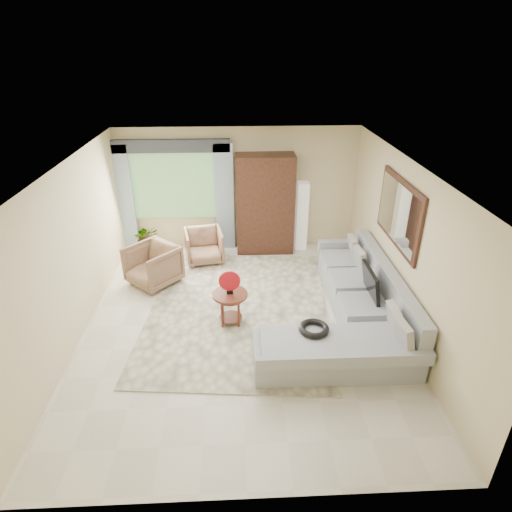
{
  "coord_description": "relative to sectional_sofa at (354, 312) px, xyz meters",
  "views": [
    {
      "loc": [
        -0.04,
        -5.74,
        4.15
      ],
      "look_at": [
        0.25,
        0.35,
        1.05
      ],
      "focal_mm": 30.0,
      "sensor_mm": 36.0,
      "label": 1
    }
  ],
  "objects": [
    {
      "name": "coffee_table",
      "position": [
        -1.96,
        0.2,
        0.01
      ],
      "size": [
        0.56,
        0.56,
        0.56
      ],
      "rotation": [
        0.0,
        0.0,
        0.26
      ],
      "color": "#471C12",
      "rests_on": "ground"
    },
    {
      "name": "window",
      "position": [
        -3.13,
        3.15,
        1.12
      ],
      "size": [
        1.8,
        0.04,
        1.4
      ],
      "primitive_type": "cube",
      "color": "#669E59",
      "rests_on": "wall_back"
    },
    {
      "name": "wall_mirror",
      "position": [
        0.68,
        0.53,
        1.47
      ],
      "size": [
        0.05,
        1.7,
        1.05
      ],
      "color": "black",
      "rests_on": "wall_right"
    },
    {
      "name": "armchair_right",
      "position": [
        -2.52,
        2.42,
        0.06
      ],
      "size": [
        0.86,
        0.88,
        0.69
      ],
      "primitive_type": "imported",
      "rotation": [
        0.0,
        0.0,
        0.19
      ],
      "color": "#A07A57",
      "rests_on": "ground"
    },
    {
      "name": "tv_screen",
      "position": [
        0.27,
        0.16,
        0.44
      ],
      "size": [
        0.14,
        0.74,
        0.48
      ],
      "primitive_type": "cube",
      "rotation": [
        0.0,
        -0.17,
        0.0
      ],
      "color": "black",
      "rests_on": "sectional_sofa"
    },
    {
      "name": "curtain_right",
      "position": [
        -2.08,
        3.06,
        0.87
      ],
      "size": [
        0.4,
        0.08,
        2.3
      ],
      "primitive_type": "cube",
      "color": "#9EB7CC",
      "rests_on": "ground"
    },
    {
      "name": "red_disc",
      "position": [
        -1.96,
        0.2,
        0.51
      ],
      "size": [
        0.34,
        0.03,
        0.34
      ],
      "primitive_type": "cylinder",
      "rotation": [
        1.57,
        0.0,
        0.01
      ],
      "color": "red",
      "rests_on": "coffee_table"
    },
    {
      "name": "curtain_left",
      "position": [
        -4.18,
        3.06,
        0.87
      ],
      "size": [
        0.4,
        0.08,
        2.3
      ],
      "primitive_type": "cube",
      "color": "#9EB7CC",
      "rests_on": "ground"
    },
    {
      "name": "ground",
      "position": [
        -1.78,
        0.18,
        -0.28
      ],
      "size": [
        6.0,
        6.0,
        0.0
      ],
      "primitive_type": "plane",
      "color": "silver",
      "rests_on": "ground"
    },
    {
      "name": "garden_hose",
      "position": [
        -0.78,
        -0.75,
        0.26
      ],
      "size": [
        0.43,
        0.43,
        0.09
      ],
      "primitive_type": "torus",
      "color": "black",
      "rests_on": "sectional_sofa"
    },
    {
      "name": "sectional_sofa",
      "position": [
        0.0,
        0.0,
        0.0
      ],
      "size": [
        2.3,
        3.46,
        0.9
      ],
      "color": "#9EA3A7",
      "rests_on": "ground"
    },
    {
      "name": "floor_lamp",
      "position": [
        -0.43,
        2.96,
        0.47
      ],
      "size": [
        0.24,
        0.24,
        1.5
      ],
      "primitive_type": "cube",
      "color": "silver",
      "rests_on": "ground"
    },
    {
      "name": "potted_plant",
      "position": [
        -3.81,
        3.01,
        0.01
      ],
      "size": [
        0.64,
        0.6,
        0.58
      ],
      "primitive_type": "imported",
      "rotation": [
        0.0,
        0.0,
        0.35
      ],
      "color": "#999999",
      "rests_on": "ground"
    },
    {
      "name": "armoire",
      "position": [
        -1.23,
        2.9,
        0.77
      ],
      "size": [
        1.2,
        0.55,
        2.1
      ],
      "primitive_type": "cube",
      "color": "black",
      "rests_on": "ground"
    },
    {
      "name": "armchair_left",
      "position": [
        -3.41,
        1.54,
        0.1
      ],
      "size": [
        1.17,
        1.17,
        0.77
      ],
      "primitive_type": "imported",
      "rotation": [
        0.0,
        0.0,
        -0.73
      ],
      "color": "#8F6E4E",
      "rests_on": "ground"
    },
    {
      "name": "valance",
      "position": [
        -3.13,
        3.08,
        1.97
      ],
      "size": [
        2.4,
        0.12,
        0.26
      ],
      "primitive_type": "cube",
      "color": "#1E232D",
      "rests_on": "wall_back"
    },
    {
      "name": "area_rug",
      "position": [
        -1.83,
        0.6,
        -0.27
      ],
      "size": [
        3.35,
        4.25,
        0.02
      ],
      "primitive_type": "cube",
      "rotation": [
        0.0,
        0.0,
        -0.09
      ],
      "color": "beige",
      "rests_on": "ground"
    }
  ]
}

